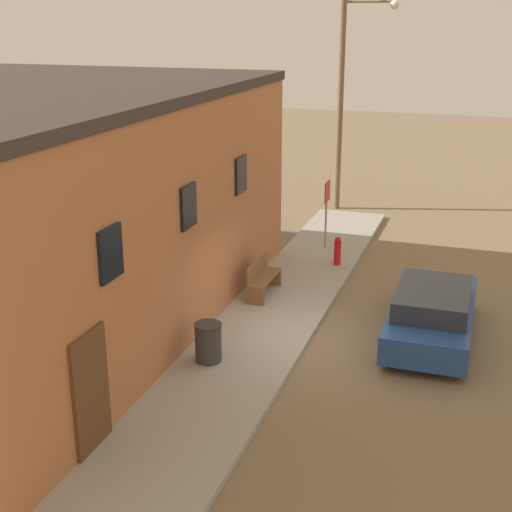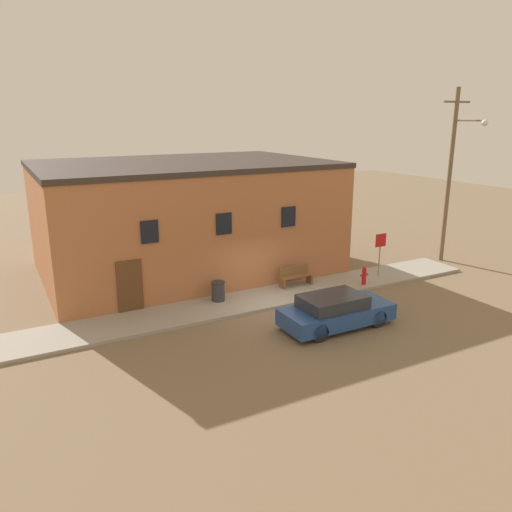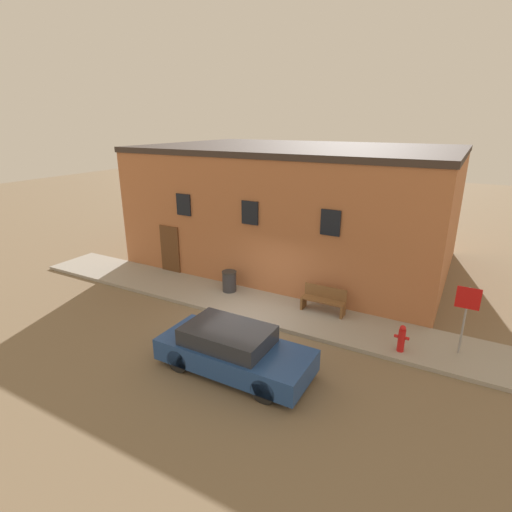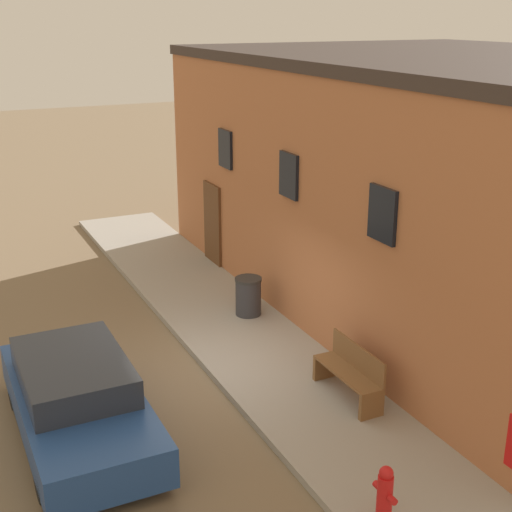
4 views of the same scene
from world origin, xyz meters
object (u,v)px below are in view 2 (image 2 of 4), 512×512
(stop_sign, at_px, (380,247))
(trash_bin, at_px, (218,291))
(bench, at_px, (295,276))
(parked_car, at_px, (336,311))
(fire_hydrant, at_px, (364,276))
(utility_pole, at_px, (452,170))

(stop_sign, relative_size, trash_bin, 2.49)
(bench, height_order, trash_bin, bench)
(trash_bin, distance_m, parked_car, 5.12)
(fire_hydrant, bearing_deg, utility_pole, 11.47)
(stop_sign, height_order, utility_pole, utility_pole)
(bench, relative_size, utility_pole, 0.17)
(bench, bearing_deg, parked_car, -103.28)
(utility_pole, height_order, parked_car, utility_pole)
(trash_bin, relative_size, parked_car, 0.19)
(trash_bin, distance_m, utility_pole, 14.08)
(fire_hydrant, bearing_deg, bench, 155.04)
(stop_sign, distance_m, bench, 4.53)
(fire_hydrant, distance_m, parked_car, 4.92)
(fire_hydrant, height_order, utility_pole, utility_pole)
(utility_pole, bearing_deg, trash_bin, -179.55)
(bench, distance_m, utility_pole, 10.44)
(fire_hydrant, bearing_deg, parked_car, -142.29)
(stop_sign, relative_size, utility_pole, 0.23)
(fire_hydrant, xyz_separation_m, bench, (-2.87, 1.33, 0.03))
(fire_hydrant, bearing_deg, trash_bin, 169.54)
(fire_hydrant, distance_m, bench, 3.16)
(fire_hydrant, xyz_separation_m, trash_bin, (-6.75, 1.25, 0.00))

